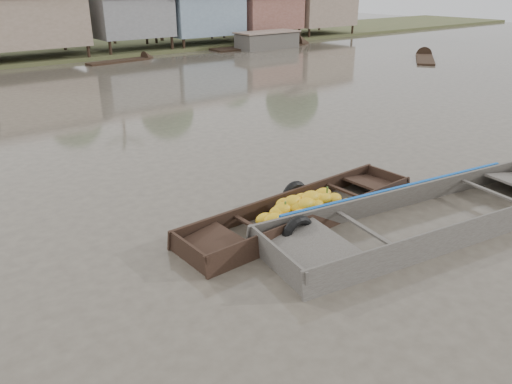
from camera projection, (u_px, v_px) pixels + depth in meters
ground at (315, 237)px, 10.53m from camera, size 120.00×120.00×0.00m
riverbank at (24, 10)px, 34.16m from camera, size 120.00×12.47×10.22m
banana_boat at (300, 213)px, 11.18m from camera, size 6.22×1.74×0.88m
viewer_boat at (434, 220)px, 11.08m from camera, size 8.57×3.50×0.67m
distant_boats at (207, 52)px, 35.54m from camera, size 46.27×15.35×1.38m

